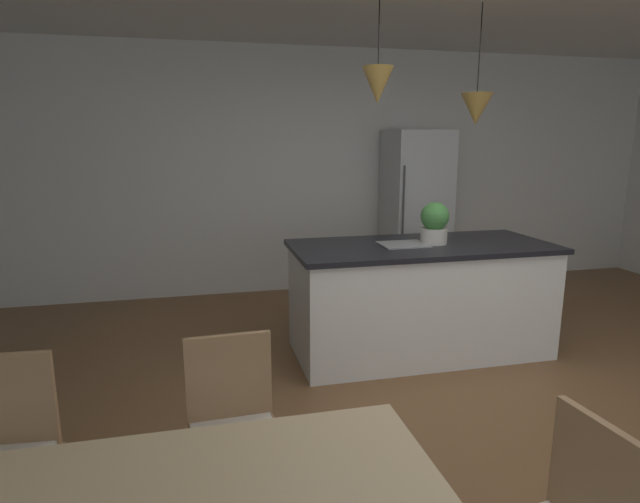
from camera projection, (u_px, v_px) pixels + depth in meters
The scene contains 8 objects.
ground_plane at pixel (471, 431), 3.14m from camera, with size 10.00×8.40×0.04m, color brown.
wall_back_kitchen at pixel (334, 172), 5.95m from camera, with size 10.00×0.12×2.70m, color silver.
chair_far_right at pixel (234, 432), 2.23m from camera, with size 0.42×0.42×0.87m.
kitchen_island at pixel (420, 297), 4.19m from camera, with size 2.07×0.92×0.91m.
refrigerator at pixel (415, 212), 5.85m from camera, with size 0.65×0.67×1.81m.
pendant_over_island_main at pixel (378, 85), 3.76m from camera, with size 0.23×0.23×0.73m.
pendant_over_island_aux at pixel (476, 109), 3.97m from camera, with size 0.24×0.24×0.88m.
potted_plant_on_island at pixel (435, 223), 4.09m from camera, with size 0.22×0.22×0.33m.
Camera 1 is at (-1.54, -2.55, 1.71)m, focal length 29.09 mm.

